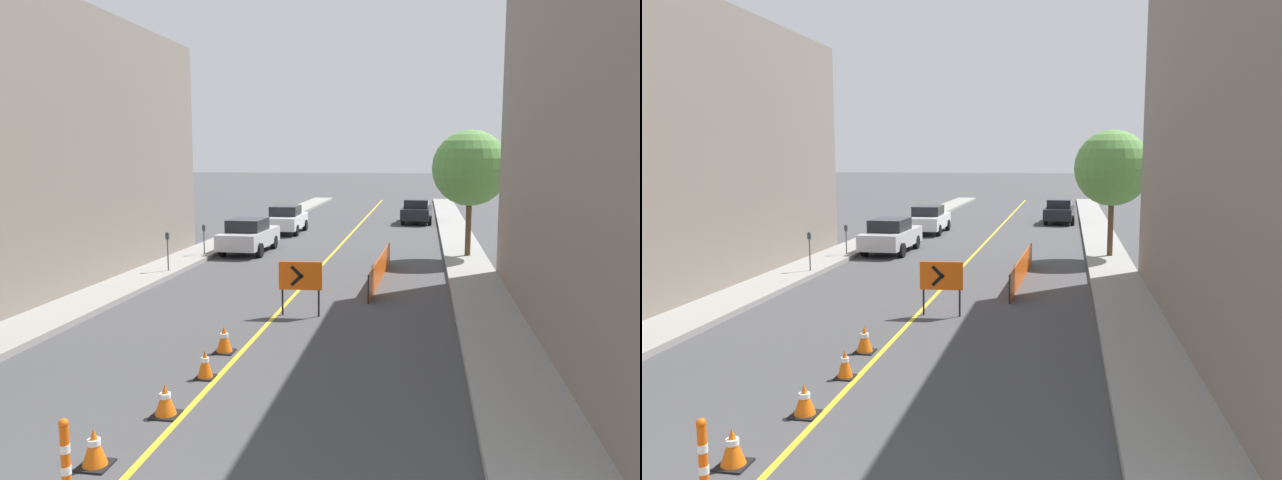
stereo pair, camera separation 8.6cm
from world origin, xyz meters
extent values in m
cube|color=gold|center=(0.00, 29.95, 0.00)|extent=(0.12, 59.89, 0.01)
cube|color=gray|center=(-5.90, 29.95, 0.09)|extent=(1.80, 59.89, 0.18)
cube|color=gray|center=(5.90, 29.95, 0.09)|extent=(1.80, 59.89, 0.18)
cube|color=black|center=(-0.58, 5.58, 0.01)|extent=(0.46, 0.46, 0.03)
cone|color=orange|center=(-0.58, 5.58, 0.31)|extent=(0.37, 0.37, 0.56)
cylinder|color=white|center=(-0.58, 5.58, 0.37)|extent=(0.19, 0.19, 0.09)
cube|color=black|center=(-0.29, 7.43, 0.01)|extent=(0.47, 0.47, 0.03)
cone|color=orange|center=(-0.29, 7.43, 0.30)|extent=(0.38, 0.38, 0.54)
cylinder|color=white|center=(-0.29, 7.43, 0.36)|extent=(0.20, 0.20, 0.09)
cube|color=black|center=(-0.24, 9.31, 0.01)|extent=(0.39, 0.39, 0.03)
cone|color=orange|center=(-0.24, 9.31, 0.32)|extent=(0.31, 0.31, 0.57)
cylinder|color=white|center=(-0.24, 9.31, 0.38)|extent=(0.16, 0.16, 0.09)
cube|color=black|center=(-0.38, 10.97, 0.01)|extent=(0.46, 0.46, 0.03)
cone|color=orange|center=(-0.38, 10.97, 0.33)|extent=(0.37, 0.37, 0.60)
cylinder|color=white|center=(-0.38, 10.97, 0.40)|extent=(0.19, 0.19, 0.10)
cylinder|color=#EF560C|center=(-0.37, 4.52, 0.57)|extent=(0.12, 0.12, 1.07)
cylinder|color=white|center=(-0.37, 4.52, 0.52)|extent=(0.13, 0.13, 0.11)
cylinder|color=white|center=(-0.37, 4.52, 0.81)|extent=(0.13, 0.13, 0.11)
sphere|color=#EF560C|center=(-0.37, 4.52, 1.14)|extent=(0.13, 0.13, 0.13)
cube|color=#EF560C|center=(0.71, 14.48, 1.15)|extent=(1.22, 0.14, 0.80)
cube|color=black|center=(0.62, 14.43, 1.26)|extent=(0.37, 0.04, 0.37)
cube|color=black|center=(0.62, 14.43, 1.04)|extent=(0.37, 0.04, 0.37)
cylinder|color=black|center=(0.19, 14.48, 0.37)|extent=(0.06, 0.06, 0.75)
cylinder|color=black|center=(1.23, 14.48, 0.37)|extent=(0.06, 0.06, 0.75)
cube|color=#EF560C|center=(2.59, 19.68, 0.45)|extent=(0.28, 7.01, 0.91)
cylinder|color=#262626|center=(2.47, 16.18, 0.45)|extent=(0.05, 0.05, 0.91)
cylinder|color=#262626|center=(2.71, 23.19, 0.45)|extent=(0.05, 0.05, 0.91)
cube|color=#B7B7BC|center=(-3.87, 25.35, 0.68)|extent=(1.95, 4.36, 0.72)
cube|color=black|center=(-3.87, 25.13, 1.31)|extent=(1.60, 1.99, 0.55)
cylinder|color=black|center=(-4.73, 26.68, 0.32)|extent=(0.24, 0.65, 0.64)
cylinder|color=black|center=(-3.02, 26.68, 0.32)|extent=(0.24, 0.65, 0.64)
cylinder|color=black|center=(-4.73, 24.01, 0.32)|extent=(0.24, 0.65, 0.64)
cylinder|color=black|center=(-3.02, 24.01, 0.32)|extent=(0.24, 0.65, 0.64)
cube|color=silver|center=(-3.75, 32.73, 0.68)|extent=(1.85, 4.32, 0.72)
cube|color=black|center=(-3.75, 32.52, 1.31)|extent=(1.55, 1.95, 0.55)
cylinder|color=black|center=(-4.60, 34.07, 0.32)|extent=(0.23, 0.64, 0.64)
cylinder|color=black|center=(-2.89, 34.07, 0.32)|extent=(0.23, 0.64, 0.64)
cylinder|color=black|center=(-4.60, 31.40, 0.32)|extent=(0.23, 0.64, 0.64)
cylinder|color=black|center=(-2.89, 31.40, 0.32)|extent=(0.23, 0.64, 0.64)
cube|color=black|center=(3.64, 39.29, 0.68)|extent=(2.05, 4.40, 0.72)
cube|color=black|center=(3.64, 39.07, 1.31)|extent=(1.64, 2.02, 0.55)
cylinder|color=black|center=(2.78, 40.62, 0.32)|extent=(0.26, 0.65, 0.64)
cylinder|color=black|center=(4.49, 40.62, 0.32)|extent=(0.26, 0.65, 0.64)
cylinder|color=black|center=(2.78, 37.95, 0.32)|extent=(0.26, 0.65, 0.64)
cylinder|color=black|center=(4.49, 37.95, 0.32)|extent=(0.26, 0.65, 0.64)
cylinder|color=#4C4C51|center=(-5.35, 23.39, 0.70)|extent=(0.05, 0.05, 1.04)
cube|color=#33383D|center=(-5.35, 23.39, 1.33)|extent=(0.12, 0.10, 0.22)
sphere|color=#33383D|center=(-5.35, 23.39, 1.44)|extent=(0.11, 0.11, 0.11)
cylinder|color=#4C4C51|center=(-5.35, 19.48, 0.77)|extent=(0.05, 0.05, 1.19)
cube|color=#33383D|center=(-5.35, 19.48, 1.48)|extent=(0.12, 0.10, 0.22)
sphere|color=#33383D|center=(-5.35, 19.48, 1.59)|extent=(0.11, 0.11, 0.11)
cylinder|color=#4C3823|center=(5.99, 25.01, 1.45)|extent=(0.24, 0.24, 2.55)
sphere|color=#568E42|center=(5.99, 25.01, 3.94)|extent=(3.23, 3.23, 3.23)
camera|label=1|loc=(4.06, -2.32, 4.52)|focal=35.00mm
camera|label=2|loc=(4.14, -2.31, 4.52)|focal=35.00mm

